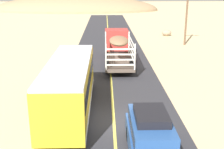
% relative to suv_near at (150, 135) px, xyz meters
% --- Properties ---
extents(ground_plane, '(240.00, 240.00, 0.00)m').
position_rel_suv_near_xyz_m(ground_plane, '(-1.54, 3.76, -1.15)').
color(ground_plane, '#CCB284').
extents(road_surface, '(8.00, 120.00, 0.02)m').
position_rel_suv_near_xyz_m(road_surface, '(-1.54, 3.76, -1.14)').
color(road_surface, '#2D2D33').
rests_on(road_surface, ground).
extents(road_centre_line, '(0.16, 117.60, 0.00)m').
position_rel_suv_near_xyz_m(road_centre_line, '(-1.54, 3.76, -1.13)').
color(road_centre_line, '#D8CC4C').
rests_on(road_centre_line, road_surface).
extents(suv_near, '(1.90, 4.62, 2.29)m').
position_rel_suv_near_xyz_m(suv_near, '(0.00, 0.00, 0.00)').
color(suv_near, '#264C8C').
rests_on(suv_near, road_surface).
extents(livestock_truck, '(2.53, 9.70, 3.02)m').
position_rel_suv_near_xyz_m(livestock_truck, '(-0.76, 17.87, 0.64)').
color(livestock_truck, '#B2332D').
rests_on(livestock_truck, road_surface).
extents(bus, '(2.54, 10.00, 3.21)m').
position_rel_suv_near_xyz_m(bus, '(-4.22, 5.24, 0.60)').
color(bus, gold).
rests_on(bus, road_surface).
extents(power_pole_mid, '(2.20, 0.24, 7.27)m').
position_rel_suv_near_xyz_m(power_pole_mid, '(8.40, 25.81, 2.77)').
color(power_pole_mid, brown).
rests_on(power_pole_mid, ground).
extents(boulder_mid_field, '(1.44, 1.09, 0.91)m').
position_rel_suv_near_xyz_m(boulder_mid_field, '(7.46, 32.87, -0.70)').
color(boulder_mid_field, gray).
rests_on(boulder_mid_field, ground).
extents(distant_hill, '(49.56, 23.03, 8.60)m').
position_rel_suv_near_xyz_m(distant_hill, '(-10.91, 77.84, -1.15)').
color(distant_hill, '#997C5A').
rests_on(distant_hill, ground).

